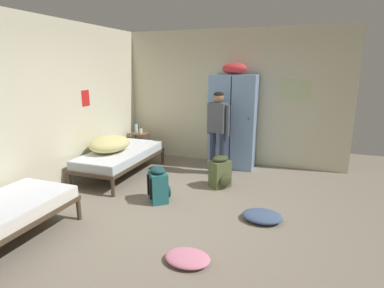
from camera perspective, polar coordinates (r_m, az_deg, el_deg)
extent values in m
plane|color=gray|center=(4.40, -1.19, -12.88)|extent=(8.43, 8.43, 0.00)
cube|color=beige|center=(6.51, 7.25, 8.42)|extent=(4.65, 0.06, 2.73)
cube|color=beige|center=(5.25, -25.51, 5.83)|extent=(0.06, 5.27, 2.73)
cube|color=beige|center=(6.31, 18.42, 9.31)|extent=(0.55, 0.01, 0.40)
cube|color=red|center=(5.90, -19.03, 8.00)|extent=(0.01, 0.20, 0.28)
cube|color=#7A9ECC|center=(6.30, 5.51, 4.21)|extent=(0.44, 0.52, 1.85)
cylinder|color=black|center=(5.99, 6.00, 4.90)|extent=(0.02, 0.03, 0.02)
cube|color=#7A9ECC|center=(6.20, 9.63, 3.93)|extent=(0.44, 0.52, 1.85)
cylinder|color=black|center=(5.90, 10.36, 4.61)|extent=(0.02, 0.03, 0.02)
ellipsoid|color=red|center=(6.15, 7.87, 13.61)|extent=(0.48, 0.36, 0.22)
cylinder|color=brown|center=(7.00, -11.41, -0.44)|extent=(0.03, 0.03, 0.55)
cylinder|color=brown|center=(6.83, -8.89, -0.69)|extent=(0.03, 0.03, 0.55)
cylinder|color=brown|center=(7.23, -10.31, 0.06)|extent=(0.03, 0.03, 0.55)
cylinder|color=brown|center=(7.06, -7.85, -0.17)|extent=(0.03, 0.03, 0.55)
cube|color=brown|center=(7.05, -9.59, -0.96)|extent=(0.38, 0.30, 0.02)
cube|color=brown|center=(6.97, -9.72, 1.97)|extent=(0.38, 0.30, 0.02)
cylinder|color=#473828|center=(5.55, -21.65, -6.49)|extent=(0.06, 0.06, 0.28)
cylinder|color=#473828|center=(5.06, -14.39, -7.92)|extent=(0.06, 0.06, 0.28)
cylinder|color=#473828|center=(6.96, -11.72, -1.71)|extent=(0.06, 0.06, 0.28)
cylinder|color=#473828|center=(6.57, -5.44, -2.41)|extent=(0.06, 0.06, 0.28)
cube|color=#473828|center=(5.95, -12.93, -2.77)|extent=(0.90, 1.90, 0.06)
cube|color=silver|center=(5.92, -12.98, -1.84)|extent=(0.87, 1.84, 0.14)
cube|color=silver|center=(5.90, -13.02, -1.14)|extent=(0.86, 1.82, 0.01)
cylinder|color=#473828|center=(5.04, -27.62, -9.24)|extent=(0.06, 0.06, 0.28)
cylinder|color=#473828|center=(4.48, -20.14, -11.29)|extent=(0.06, 0.06, 0.28)
ellipsoid|color=#D1C67F|center=(5.82, -14.95, 0.03)|extent=(0.67, 0.84, 0.28)
cylinder|color=#2D334C|center=(5.82, 5.61, -1.87)|extent=(0.12, 0.12, 0.81)
cylinder|color=#2D334C|center=(5.94, 3.86, -1.52)|extent=(0.12, 0.12, 0.81)
cube|color=#474C56|center=(5.73, 4.86, 4.87)|extent=(0.38, 0.30, 0.55)
cylinder|color=#474C56|center=(5.62, 6.60, 4.25)|extent=(0.08, 0.08, 0.57)
cylinder|color=#474C56|center=(5.85, 3.17, 4.71)|extent=(0.08, 0.08, 0.57)
sphere|color=#936B4C|center=(5.68, 4.94, 8.56)|extent=(0.20, 0.20, 0.20)
ellipsoid|color=black|center=(5.68, 4.95, 9.06)|extent=(0.19, 0.19, 0.11)
cylinder|color=#B2DBEA|center=(7.00, -10.24, 2.88)|extent=(0.06, 0.06, 0.19)
cylinder|color=#2666B2|center=(6.98, -10.28, 3.77)|extent=(0.04, 0.04, 0.03)
cylinder|color=white|center=(6.88, -9.39, 2.41)|extent=(0.06, 0.06, 0.12)
cylinder|color=black|center=(6.87, -9.42, 3.01)|extent=(0.03, 0.03, 0.03)
cube|color=#566038|center=(5.28, 5.19, -5.52)|extent=(0.38, 0.40, 0.46)
ellipsoid|color=#383D23|center=(5.20, 6.20, -6.83)|extent=(0.21, 0.24, 0.20)
ellipsoid|color=#383D23|center=(5.20, 5.26, -2.72)|extent=(0.35, 0.36, 0.10)
cube|color=black|center=(5.32, 3.55, -5.07)|extent=(0.05, 0.05, 0.32)
cube|color=black|center=(5.43, 5.05, -4.72)|extent=(0.05, 0.05, 0.32)
cube|color=#23666B|center=(4.74, -6.26, -7.91)|extent=(0.39, 0.40, 0.46)
ellipsoid|color=#193D42|center=(4.80, -4.47, -8.62)|extent=(0.21, 0.24, 0.20)
ellipsoid|color=#193D42|center=(4.64, -6.35, -4.81)|extent=(0.35, 0.36, 0.10)
cube|color=black|center=(4.62, -7.65, -8.21)|extent=(0.05, 0.05, 0.32)
cube|color=black|center=(4.78, -8.10, -7.45)|extent=(0.05, 0.05, 0.32)
ellipsoid|color=pink|center=(3.45, -0.83, -20.28)|extent=(0.49, 0.37, 0.09)
ellipsoid|color=#42567A|center=(4.34, 12.83, -12.83)|extent=(0.53, 0.43, 0.12)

